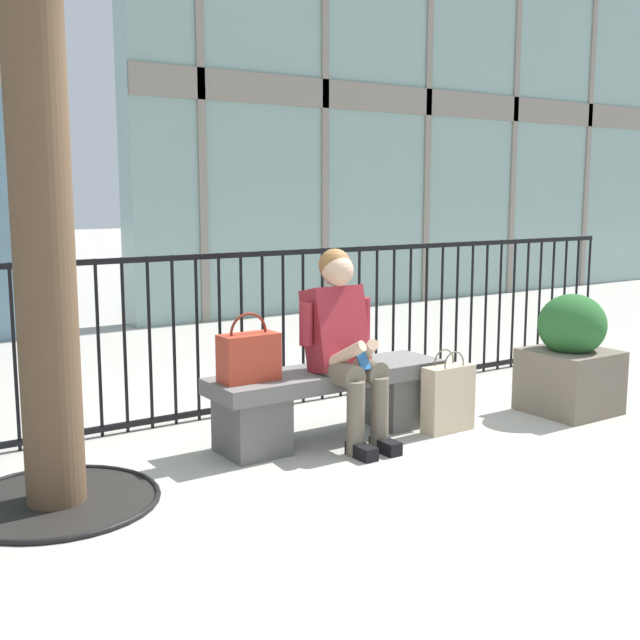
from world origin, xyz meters
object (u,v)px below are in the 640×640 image
object	(u,v)px
stone_bench	(329,396)
shopping_bag	(448,398)
seated_person_with_phone	(344,340)
planter	(570,358)
handbag_on_bench	(249,356)

from	to	relation	value
stone_bench	shopping_bag	world-z (taller)	shopping_bag
shopping_bag	seated_person_with_phone	bearing A→B (deg)	164.86
seated_person_with_phone	planter	xyz separation A→B (m)	(1.75, -0.32, -0.26)
stone_bench	seated_person_with_phone	size ratio (longest dim) A/B	1.32
stone_bench	planter	distance (m)	1.83
stone_bench	seated_person_with_phone	bearing A→B (deg)	-79.81
stone_bench	handbag_on_bench	distance (m)	0.67
stone_bench	seated_person_with_phone	xyz separation A→B (m)	(0.02, -0.13, 0.38)
seated_person_with_phone	shopping_bag	size ratio (longest dim) A/B	2.23
planter	stone_bench	bearing A→B (deg)	165.74
planter	seated_person_with_phone	bearing A→B (deg)	169.58
stone_bench	shopping_bag	bearing A→B (deg)	-23.66
seated_person_with_phone	handbag_on_bench	xyz separation A→B (m)	(-0.60, 0.12, -0.05)
stone_bench	shopping_bag	xyz separation A→B (m)	(0.73, -0.32, -0.05)
shopping_bag	planter	xyz separation A→B (m)	(1.04, -0.13, 0.17)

